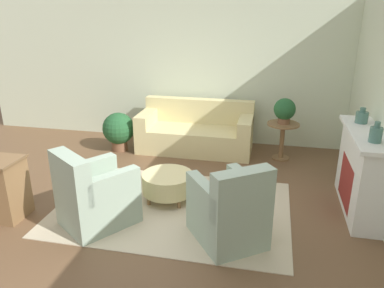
{
  "coord_description": "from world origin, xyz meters",
  "views": [
    {
      "loc": [
        1.22,
        -4.35,
        2.6
      ],
      "look_at": [
        0.15,
        0.55,
        0.75
      ],
      "focal_mm": 35.0,
      "sensor_mm": 36.0,
      "label": 1
    }
  ],
  "objects_px": {
    "potted_plant_on_side_table": "(285,110)",
    "potted_plant_floor": "(119,130)",
    "armchair_left": "(94,197)",
    "armchair_right": "(230,212)",
    "side_table": "(282,135)",
    "vase_mantel_far": "(376,134)",
    "ottoman_table": "(168,183)",
    "couch": "(196,133)",
    "vase_mantel_near": "(362,117)"
  },
  "relations": [
    {
      "from": "potted_plant_on_side_table",
      "to": "potted_plant_floor",
      "type": "distance_m",
      "value": 3.07
    },
    {
      "from": "armchair_left",
      "to": "armchair_right",
      "type": "height_order",
      "value": "same"
    },
    {
      "from": "side_table",
      "to": "vase_mantel_far",
      "type": "xyz_separation_m",
      "value": [
        0.98,
        -2.01,
        0.75
      ]
    },
    {
      "from": "armchair_right",
      "to": "potted_plant_floor",
      "type": "height_order",
      "value": "armchair_right"
    },
    {
      "from": "armchair_right",
      "to": "potted_plant_floor",
      "type": "distance_m",
      "value": 3.5
    },
    {
      "from": "armchair_right",
      "to": "ottoman_table",
      "type": "distance_m",
      "value": 1.28
    },
    {
      "from": "couch",
      "to": "potted_plant_on_side_table",
      "type": "distance_m",
      "value": 1.71
    },
    {
      "from": "armchair_left",
      "to": "potted_plant_on_side_table",
      "type": "bearing_deg",
      "value": 49.95
    },
    {
      "from": "side_table",
      "to": "potted_plant_on_side_table",
      "type": "xyz_separation_m",
      "value": [
        -0.0,
        -0.0,
        0.45
      ]
    },
    {
      "from": "couch",
      "to": "armchair_left",
      "type": "bearing_deg",
      "value": -103.53
    },
    {
      "from": "couch",
      "to": "ottoman_table",
      "type": "relative_size",
      "value": 2.94
    },
    {
      "from": "couch",
      "to": "side_table",
      "type": "distance_m",
      "value": 1.61
    },
    {
      "from": "ottoman_table",
      "to": "potted_plant_on_side_table",
      "type": "distance_m",
      "value": 2.56
    },
    {
      "from": "vase_mantel_near",
      "to": "potted_plant_on_side_table",
      "type": "distance_m",
      "value": 1.6
    },
    {
      "from": "vase_mantel_near",
      "to": "couch",
      "type": "bearing_deg",
      "value": 151.85
    },
    {
      "from": "armchair_right",
      "to": "vase_mantel_near",
      "type": "xyz_separation_m",
      "value": [
        1.59,
        1.5,
        0.81
      ]
    },
    {
      "from": "potted_plant_floor",
      "to": "couch",
      "type": "bearing_deg",
      "value": 13.73
    },
    {
      "from": "couch",
      "to": "side_table",
      "type": "relative_size",
      "value": 3.16
    },
    {
      "from": "side_table",
      "to": "vase_mantel_far",
      "type": "height_order",
      "value": "vase_mantel_far"
    },
    {
      "from": "side_table",
      "to": "ottoman_table",
      "type": "bearing_deg",
      "value": -129.71
    },
    {
      "from": "vase_mantel_near",
      "to": "potted_plant_on_side_table",
      "type": "relative_size",
      "value": 0.48
    },
    {
      "from": "armchair_right",
      "to": "ottoman_table",
      "type": "xyz_separation_m",
      "value": [
        -0.97,
        0.82,
        -0.13
      ]
    },
    {
      "from": "ottoman_table",
      "to": "potted_plant_on_side_table",
      "type": "xyz_separation_m",
      "value": [
        1.58,
        1.9,
        0.65
      ]
    },
    {
      "from": "couch",
      "to": "vase_mantel_far",
      "type": "bearing_deg",
      "value": -39.99
    },
    {
      "from": "vase_mantel_far",
      "to": "potted_plant_on_side_table",
      "type": "relative_size",
      "value": 0.56
    },
    {
      "from": "couch",
      "to": "side_table",
      "type": "bearing_deg",
      "value": -5.31
    },
    {
      "from": "ottoman_table",
      "to": "side_table",
      "type": "bearing_deg",
      "value": 50.29
    },
    {
      "from": "ottoman_table",
      "to": "vase_mantel_far",
      "type": "height_order",
      "value": "vase_mantel_far"
    },
    {
      "from": "armchair_right",
      "to": "vase_mantel_far",
      "type": "relative_size",
      "value": 4.36
    },
    {
      "from": "armchair_right",
      "to": "armchair_left",
      "type": "bearing_deg",
      "value": 180.0
    },
    {
      "from": "couch",
      "to": "armchair_right",
      "type": "relative_size",
      "value": 1.96
    },
    {
      "from": "couch",
      "to": "potted_plant_floor",
      "type": "relative_size",
      "value": 2.9
    },
    {
      "from": "vase_mantel_near",
      "to": "armchair_left",
      "type": "bearing_deg",
      "value": -155.4
    },
    {
      "from": "vase_mantel_far",
      "to": "potted_plant_floor",
      "type": "bearing_deg",
      "value": 155.62
    },
    {
      "from": "vase_mantel_far",
      "to": "armchair_left",
      "type": "bearing_deg",
      "value": -167.69
    },
    {
      "from": "potted_plant_floor",
      "to": "ottoman_table",
      "type": "bearing_deg",
      "value": -49.73
    },
    {
      "from": "couch",
      "to": "potted_plant_on_side_table",
      "type": "height_order",
      "value": "potted_plant_on_side_table"
    },
    {
      "from": "ottoman_table",
      "to": "vase_mantel_near",
      "type": "xyz_separation_m",
      "value": [
        2.56,
        0.67,
        0.93
      ]
    },
    {
      "from": "ottoman_table",
      "to": "vase_mantel_far",
      "type": "relative_size",
      "value": 2.91
    },
    {
      "from": "armchair_right",
      "to": "vase_mantel_far",
      "type": "bearing_deg",
      "value": 24.2
    },
    {
      "from": "ottoman_table",
      "to": "side_table",
      "type": "distance_m",
      "value": 2.48
    },
    {
      "from": "armchair_right",
      "to": "side_table",
      "type": "height_order",
      "value": "armchair_right"
    },
    {
      "from": "armchair_right",
      "to": "side_table",
      "type": "bearing_deg",
      "value": 77.38
    },
    {
      "from": "ottoman_table",
      "to": "side_table",
      "type": "xyz_separation_m",
      "value": [
        1.58,
        1.9,
        0.2
      ]
    },
    {
      "from": "couch",
      "to": "vase_mantel_far",
      "type": "relative_size",
      "value": 8.55
    },
    {
      "from": "armchair_left",
      "to": "couch",
      "type": "bearing_deg",
      "value": 76.47
    },
    {
      "from": "armchair_left",
      "to": "vase_mantel_near",
      "type": "xyz_separation_m",
      "value": [
        3.27,
        1.5,
        0.81
      ]
    },
    {
      "from": "vase_mantel_near",
      "to": "vase_mantel_far",
      "type": "relative_size",
      "value": 0.86
    },
    {
      "from": "couch",
      "to": "vase_mantel_near",
      "type": "xyz_separation_m",
      "value": [
        2.58,
        -1.38,
        0.86
      ]
    },
    {
      "from": "side_table",
      "to": "potted_plant_floor",
      "type": "height_order",
      "value": "potted_plant_floor"
    }
  ]
}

